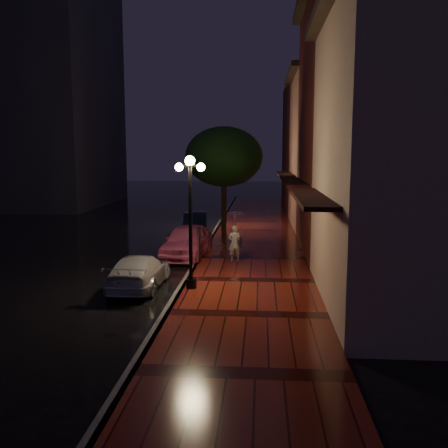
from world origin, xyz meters
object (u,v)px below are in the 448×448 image
at_px(street_tree, 224,159).
at_px(navy_car, 195,223).
at_px(silver_car, 139,271).
at_px(parking_meter, 199,241).
at_px(pink_car, 187,241).
at_px(streetlamp_near, 190,214).
at_px(streetlamp_far, 223,186).
at_px(woman_with_umbrella, 235,228).

relative_size(street_tree, navy_car, 1.57).
bearing_deg(silver_car, parking_meter, -115.39).
height_order(pink_car, navy_car, pink_car).
bearing_deg(streetlamp_near, pink_car, 99.83).
xyz_separation_m(streetlamp_near, parking_meter, (-0.20, 3.85, -1.55)).
bearing_deg(streetlamp_near, silver_car, 166.60).
distance_m(streetlamp_far, pink_car, 8.77).
relative_size(silver_car, parking_meter, 2.64).
xyz_separation_m(streetlamp_near, silver_car, (-1.84, 0.44, -2.03)).
height_order(street_tree, navy_car, street_tree).
height_order(silver_car, parking_meter, parking_meter).
distance_m(streetlamp_near, streetlamp_far, 14.00).
xyz_separation_m(streetlamp_far, navy_car, (-1.45, -2.03, -1.99)).
relative_size(streetlamp_far, silver_car, 1.10).
bearing_deg(streetlamp_far, pink_car, -96.36).
distance_m(streetlamp_far, navy_car, 3.19).
distance_m(street_tree, pink_car, 6.65).
distance_m(streetlamp_far, woman_with_umbrella, 9.89).
distance_m(street_tree, parking_meter, 7.84).
bearing_deg(pink_car, woman_with_umbrella, -25.02).
relative_size(pink_car, navy_car, 1.16).
bearing_deg(parking_meter, streetlamp_far, 79.91).
bearing_deg(silver_car, streetlamp_near, 166.90).
bearing_deg(parking_meter, pink_car, 105.71).
distance_m(navy_car, parking_meter, 8.23).
bearing_deg(woman_with_umbrella, navy_car, -72.60).
xyz_separation_m(street_tree, parking_meter, (-0.46, -7.14, -3.20)).
bearing_deg(street_tree, streetlamp_near, -91.35).
distance_m(streetlamp_far, parking_meter, 10.27).
height_order(street_tree, parking_meter, street_tree).
bearing_deg(streetlamp_far, navy_car, -125.59).
xyz_separation_m(pink_car, parking_meter, (0.75, -1.63, 0.32)).
relative_size(navy_car, woman_with_umbrella, 1.79).
height_order(navy_car, woman_with_umbrella, woman_with_umbrella).
bearing_deg(parking_meter, woman_with_umbrella, 6.82).
relative_size(street_tree, woman_with_umbrella, 2.81).
xyz_separation_m(navy_car, parking_meter, (1.25, -8.12, 0.44)).
bearing_deg(silver_car, navy_car, -91.62).
xyz_separation_m(streetlamp_far, street_tree, (0.26, -3.01, 1.64)).
xyz_separation_m(street_tree, navy_car, (-1.71, 0.98, -3.64)).
xyz_separation_m(streetlamp_near, woman_with_umbrella, (1.21, 4.25, -1.08)).
height_order(streetlamp_far, navy_car, streetlamp_far).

